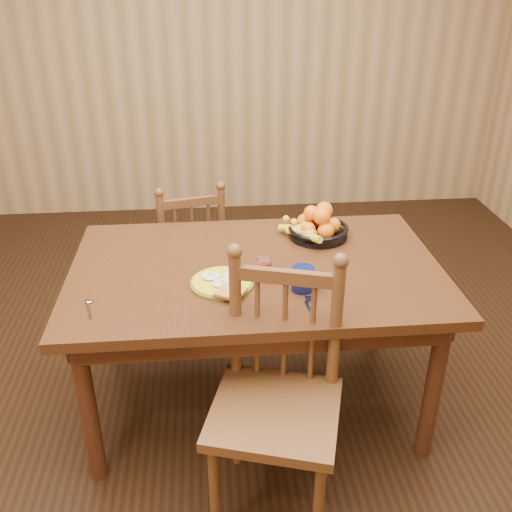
{
  "coord_description": "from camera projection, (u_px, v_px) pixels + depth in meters",
  "views": [
    {
      "loc": [
        -0.2,
        -2.16,
        1.93
      ],
      "look_at": [
        0.0,
        0.0,
        0.8
      ],
      "focal_mm": 40.0,
      "sensor_mm": 36.0,
      "label": 1
    }
  ],
  "objects": [
    {
      "name": "chair_near",
      "position": [
        277.0,
        400.0,
        2.09
      ],
      "size": [
        0.56,
        0.55,
        1.01
      ],
      "rotation": [
        0.0,
        0.0,
        -0.29
      ],
      "color": "#553419",
      "rests_on": "ground"
    },
    {
      "name": "coffee_mug",
      "position": [
        304.0,
        279.0,
        2.27
      ],
      "size": [
        0.13,
        0.09,
        0.1
      ],
      "color": "#0B113E",
      "rests_on": "dining_table"
    },
    {
      "name": "breakfast_plate",
      "position": [
        222.0,
        282.0,
        2.32
      ],
      "size": [
        0.26,
        0.31,
        0.04
      ],
      "color": "#59601E",
      "rests_on": "dining_table"
    },
    {
      "name": "chair_far",
      "position": [
        190.0,
        255.0,
        3.27
      ],
      "size": [
        0.47,
        0.45,
        0.88
      ],
      "rotation": [
        0.0,
        0.0,
        3.35
      ],
      "color": "#553419",
      "rests_on": "ground"
    },
    {
      "name": "juice_glass",
      "position": [
        264.0,
        269.0,
        2.36
      ],
      "size": [
        0.06,
        0.06,
        0.09
      ],
      "color": "silver",
      "rests_on": "dining_table"
    },
    {
      "name": "fruit_bowl",
      "position": [
        317.0,
        226.0,
        2.71
      ],
      "size": [
        0.32,
        0.32,
        0.17
      ],
      "color": "black",
      "rests_on": "dining_table"
    },
    {
      "name": "room",
      "position": [
        256.0,
        129.0,
        2.19
      ],
      "size": [
        4.52,
        5.02,
        2.72
      ],
      "color": "black",
      "rests_on": "ground"
    },
    {
      "name": "dining_table",
      "position": [
        256.0,
        283.0,
        2.51
      ],
      "size": [
        1.6,
        1.0,
        0.75
      ],
      "color": "black",
      "rests_on": "ground"
    },
    {
      "name": "spoon",
      "position": [
        89.0,
        304.0,
        2.19
      ],
      "size": [
        0.05,
        0.16,
        0.01
      ],
      "rotation": [
        0.0,
        0.0,
        0.26
      ],
      "color": "silver",
      "rests_on": "dining_table"
    },
    {
      "name": "fork",
      "position": [
        310.0,
        307.0,
        2.17
      ],
      "size": [
        0.04,
        0.18,
        0.0
      ],
      "rotation": [
        0.0,
        0.0,
        0.05
      ],
      "color": "silver",
      "rests_on": "dining_table"
    }
  ]
}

